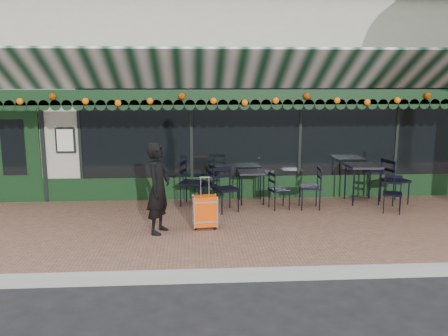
{
  "coord_description": "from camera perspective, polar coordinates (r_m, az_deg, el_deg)",
  "views": [
    {
      "loc": [
        -0.96,
        -6.33,
        2.81
      ],
      "look_at": [
        -0.44,
        1.6,
        1.3
      ],
      "focal_mm": 38.0,
      "sensor_mm": 36.0,
      "label": 1
    }
  ],
  "objects": [
    {
      "name": "ground",
      "position": [
        6.99,
        4.59,
        -12.95
      ],
      "size": [
        80.0,
        80.0,
        0.0
      ],
      "primitive_type": "plane",
      "color": "black",
      "rests_on": "ground"
    },
    {
      "name": "sidewalk",
      "position": [
        8.82,
        2.72,
        -7.3
      ],
      "size": [
        18.0,
        4.0,
        0.15
      ],
      "primitive_type": "cube",
      "color": "brown",
      "rests_on": "ground"
    },
    {
      "name": "curb",
      "position": [
        6.89,
        4.7,
        -12.64
      ],
      "size": [
        18.0,
        0.16,
        0.15
      ],
      "primitive_type": "cube",
      "color": "#9E9E99",
      "rests_on": "ground"
    },
    {
      "name": "restaurant_building",
      "position": [
        14.21,
        0.15,
        8.6
      ],
      "size": [
        12.0,
        9.6,
        4.5
      ],
      "color": "#A19C8B",
      "rests_on": "ground"
    },
    {
      "name": "woman",
      "position": [
        8.23,
        -7.89,
        -2.43
      ],
      "size": [
        0.55,
        0.67,
        1.58
      ],
      "primitive_type": "imported",
      "rotation": [
        0.0,
        0.0,
        1.24
      ],
      "color": "black",
      "rests_on": "sidewalk"
    },
    {
      "name": "suitcase",
      "position": [
        8.48,
        -2.29,
        -5.27
      ],
      "size": [
        0.43,
        0.27,
        0.94
      ],
      "rotation": [
        0.0,
        0.0,
        0.1
      ],
      "color": "#E74707",
      "rests_on": "sidewalk"
    },
    {
      "name": "cafe_table_a",
      "position": [
        10.61,
        16.36,
        -0.07
      ],
      "size": [
        0.67,
        0.67,
        0.83
      ],
      "color": "black",
      "rests_on": "sidewalk"
    },
    {
      "name": "cafe_table_b",
      "position": [
        10.2,
        3.32,
        -0.79
      ],
      "size": [
        0.56,
        0.56,
        0.69
      ],
      "color": "black",
      "rests_on": "sidewalk"
    },
    {
      "name": "chair_a_left",
      "position": [
        9.92,
        10.28,
        -2.33
      ],
      "size": [
        0.47,
        0.47,
        0.88
      ],
      "primitive_type": null,
      "rotation": [
        0.0,
        0.0,
        -1.64
      ],
      "color": "black",
      "rests_on": "sidewalk"
    },
    {
      "name": "chair_a_right",
      "position": [
        10.79,
        19.89,
        -1.47
      ],
      "size": [
        0.61,
        0.61,
        0.98
      ],
      "primitive_type": null,
      "rotation": [
        0.0,
        0.0,
        1.87
      ],
      "color": "black",
      "rests_on": "sidewalk"
    },
    {
      "name": "chair_a_front",
      "position": [
        10.05,
        19.61,
        -2.99
      ],
      "size": [
        0.49,
        0.49,
        0.75
      ],
      "primitive_type": null,
      "rotation": [
        0.0,
        0.0,
        -0.4
      ],
      "color": "black",
      "rests_on": "sidewalk"
    },
    {
      "name": "chair_b_left",
      "position": [
        10.0,
        -2.23,
        -2.14
      ],
      "size": [
        0.55,
        0.55,
        0.85
      ],
      "primitive_type": null,
      "rotation": [
        0.0,
        0.0,
        -1.18
      ],
      "color": "black",
      "rests_on": "sidewalk"
    },
    {
      "name": "chair_b_right",
      "position": [
        9.81,
        6.67,
        -2.67
      ],
      "size": [
        0.47,
        0.47,
        0.78
      ],
      "primitive_type": null,
      "rotation": [
        0.0,
        0.0,
        1.79
      ],
      "color": "black",
      "rests_on": "sidewalk"
    },
    {
      "name": "chair_b_front",
      "position": [
        9.55,
        0.25,
        -2.62
      ],
      "size": [
        0.59,
        0.59,
        0.9
      ],
      "primitive_type": null,
      "rotation": [
        0.0,
        0.0,
        0.4
      ],
      "color": "black",
      "rests_on": "sidewalk"
    },
    {
      "name": "chair_solo",
      "position": [
        10.02,
        -3.84,
        -1.83
      ],
      "size": [
        0.6,
        0.6,
        0.96
      ],
      "primitive_type": null,
      "rotation": [
        0.0,
        0.0,
        1.27
      ],
      "color": "black",
      "rests_on": "sidewalk"
    }
  ]
}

